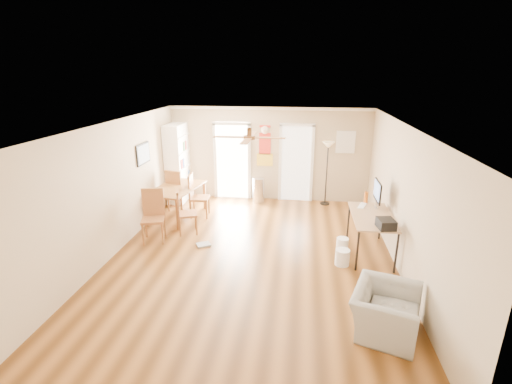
# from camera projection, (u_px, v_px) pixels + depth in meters

# --- Properties ---
(floor) EXTENTS (7.00, 7.00, 0.00)m
(floor) POSITION_uv_depth(u_px,v_px,m) (252.00, 256.00, 7.26)
(floor) COLOR brown
(floor) RESTS_ON ground
(ceiling) EXTENTS (5.50, 7.00, 0.00)m
(ceiling) POSITION_uv_depth(u_px,v_px,m) (252.00, 125.00, 6.44)
(ceiling) COLOR silver
(ceiling) RESTS_ON floor
(wall_back) EXTENTS (5.50, 0.04, 2.60)m
(wall_back) POSITION_uv_depth(u_px,v_px,m) (269.00, 154.00, 10.14)
(wall_back) COLOR beige
(wall_back) RESTS_ON floor
(wall_front) EXTENTS (5.50, 0.04, 2.60)m
(wall_front) POSITION_uv_depth(u_px,v_px,m) (202.00, 308.00, 3.56)
(wall_front) COLOR beige
(wall_front) RESTS_ON floor
(wall_left) EXTENTS (0.04, 7.00, 2.60)m
(wall_left) POSITION_uv_depth(u_px,v_px,m) (114.00, 189.00, 7.18)
(wall_left) COLOR beige
(wall_left) RESTS_ON floor
(wall_right) EXTENTS (0.04, 7.00, 2.60)m
(wall_right) POSITION_uv_depth(u_px,v_px,m) (404.00, 201.00, 6.52)
(wall_right) COLOR beige
(wall_right) RESTS_ON floor
(crown_molding) EXTENTS (5.50, 7.00, 0.08)m
(crown_molding) POSITION_uv_depth(u_px,v_px,m) (252.00, 127.00, 6.45)
(crown_molding) COLOR white
(crown_molding) RESTS_ON wall_back
(kitchen_doorway) EXTENTS (0.90, 0.10, 2.10)m
(kitchen_doorway) POSITION_uv_depth(u_px,v_px,m) (232.00, 162.00, 10.34)
(kitchen_doorway) COLOR white
(kitchen_doorway) RESTS_ON wall_back
(bathroom_doorway) EXTENTS (0.80, 0.10, 2.10)m
(bathroom_doorway) POSITION_uv_depth(u_px,v_px,m) (296.00, 164.00, 10.12)
(bathroom_doorway) COLOR white
(bathroom_doorway) RESTS_ON wall_back
(wall_decal) EXTENTS (0.46, 0.03, 1.10)m
(wall_decal) POSITION_uv_depth(u_px,v_px,m) (265.00, 146.00, 10.06)
(wall_decal) COLOR red
(wall_decal) RESTS_ON wall_back
(ac_grille) EXTENTS (0.50, 0.04, 0.60)m
(ac_grille) POSITION_uv_depth(u_px,v_px,m) (346.00, 142.00, 9.74)
(ac_grille) COLOR white
(ac_grille) RESTS_ON wall_back
(framed_poster) EXTENTS (0.04, 0.66, 0.48)m
(framed_poster) POSITION_uv_depth(u_px,v_px,m) (143.00, 154.00, 8.37)
(framed_poster) COLOR black
(framed_poster) RESTS_ON wall_left
(ceiling_fan) EXTENTS (1.24, 1.24, 0.20)m
(ceiling_fan) POSITION_uv_depth(u_px,v_px,m) (249.00, 137.00, 6.21)
(ceiling_fan) COLOR #593819
(ceiling_fan) RESTS_ON ceiling
(bookshelf) EXTENTS (0.65, 1.05, 2.16)m
(bookshelf) POSITION_uv_depth(u_px,v_px,m) (178.00, 163.00, 10.11)
(bookshelf) COLOR white
(bookshelf) RESTS_ON floor
(dining_table) EXTENTS (1.20, 1.70, 0.78)m
(dining_table) POSITION_uv_depth(u_px,v_px,m) (177.00, 202.00, 9.13)
(dining_table) COLOR olive
(dining_table) RESTS_ON floor
(dining_chair_right_a) EXTENTS (0.49, 0.49, 1.09)m
(dining_chair_right_a) POSITION_uv_depth(u_px,v_px,m) (199.00, 196.00, 9.11)
(dining_chair_right_a) COLOR #A86436
(dining_chair_right_a) RESTS_ON floor
(dining_chair_right_b) EXTENTS (0.54, 0.54, 1.02)m
(dining_chair_right_b) POSITION_uv_depth(u_px,v_px,m) (187.00, 211.00, 8.17)
(dining_chair_right_b) COLOR #9C5C32
(dining_chair_right_b) RESTS_ON floor
(dining_chair_near) EXTENTS (0.56, 0.56, 1.12)m
(dining_chair_near) POSITION_uv_depth(u_px,v_px,m) (153.00, 217.00, 7.75)
(dining_chair_near) COLOR #955E30
(dining_chair_near) RESTS_ON floor
(dining_chair_far) EXTENTS (0.55, 0.55, 1.11)m
(dining_chair_far) POSITION_uv_depth(u_px,v_px,m) (178.00, 190.00, 9.53)
(dining_chair_far) COLOR #A56235
(dining_chair_far) RESTS_ON floor
(trash_can) EXTENTS (0.37, 0.37, 0.70)m
(trash_can) POSITION_uv_depth(u_px,v_px,m) (258.00, 190.00, 10.16)
(trash_can) COLOR #B6B6B8
(trash_can) RESTS_ON floor
(torchiere_lamp) EXTENTS (0.41, 0.41, 1.74)m
(torchiere_lamp) POSITION_uv_depth(u_px,v_px,m) (327.00, 174.00, 9.84)
(torchiere_lamp) COLOR black
(torchiere_lamp) RESTS_ON floor
(computer_desk) EXTENTS (0.76, 1.53, 0.82)m
(computer_desk) POSITION_uv_depth(u_px,v_px,m) (370.00, 234.00, 7.26)
(computer_desk) COLOR tan
(computer_desk) RESTS_ON floor
(imac) EXTENTS (0.20, 0.61, 0.57)m
(imac) POSITION_uv_depth(u_px,v_px,m) (377.00, 195.00, 7.45)
(imac) COLOR black
(imac) RESTS_ON computer_desk
(keyboard) EXTENTS (0.24, 0.39, 0.01)m
(keyboard) POSITION_uv_depth(u_px,v_px,m) (362.00, 206.00, 7.63)
(keyboard) COLOR white
(keyboard) RESTS_ON computer_desk
(printer) EXTENTS (0.33, 0.37, 0.17)m
(printer) POSITION_uv_depth(u_px,v_px,m) (386.00, 224.00, 6.52)
(printer) COLOR black
(printer) RESTS_ON computer_desk
(orange_bottle) EXTENTS (0.09, 0.09, 0.25)m
(orange_bottle) POSITION_uv_depth(u_px,v_px,m) (366.00, 197.00, 7.77)
(orange_bottle) COLOR #CD5B12
(orange_bottle) RESTS_ON computer_desk
(wastebasket_a) EXTENTS (0.29, 0.29, 0.28)m
(wastebasket_a) POSITION_uv_depth(u_px,v_px,m) (342.00, 245.00, 7.43)
(wastebasket_a) COLOR white
(wastebasket_a) RESTS_ON floor
(wastebasket_b) EXTENTS (0.33, 0.33, 0.31)m
(wastebasket_b) POSITION_uv_depth(u_px,v_px,m) (342.00, 257.00, 6.89)
(wastebasket_b) COLOR white
(wastebasket_b) RESTS_ON floor
(floor_cloth) EXTENTS (0.35, 0.33, 0.04)m
(floor_cloth) POSITION_uv_depth(u_px,v_px,m) (204.00, 245.00, 7.69)
(floor_cloth) COLOR gray
(floor_cloth) RESTS_ON floor
(armchair) EXTENTS (1.13, 1.21, 0.64)m
(armchair) POSITION_uv_depth(u_px,v_px,m) (385.00, 311.00, 5.08)
(armchair) COLOR gray
(armchair) RESTS_ON floor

